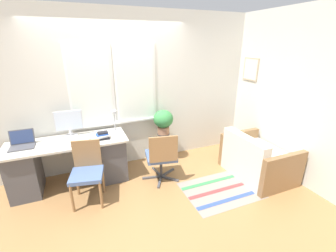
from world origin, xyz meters
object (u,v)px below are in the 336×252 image
(monitor, at_px, (69,123))
(keyboard, at_px, (69,145))
(desk_chair_wooden, at_px, (87,170))
(plant_stand, at_px, (163,137))
(potted_plant, at_px, (163,120))
(laptop, at_px, (22,143))
(book_stack, at_px, (103,136))
(desk_lamp, at_px, (114,116))
(office_chair_swivel, at_px, (162,156))
(couch_loveseat, at_px, (256,160))
(mouse, at_px, (90,140))

(monitor, bearing_deg, keyboard, -94.11)
(desk_chair_wooden, xyz_separation_m, plant_stand, (1.41, 0.63, 0.02))
(desk_chair_wooden, distance_m, potted_plant, 1.58)
(plant_stand, relative_size, potted_plant, 1.27)
(laptop, distance_m, book_stack, 1.12)
(desk_lamp, relative_size, plant_stand, 0.66)
(desk_chair_wooden, height_order, potted_plant, potted_plant)
(laptop, xyz_separation_m, potted_plant, (2.22, 0.09, 0.03))
(book_stack, xyz_separation_m, office_chair_swivel, (0.85, -0.36, -0.35))
(book_stack, bearing_deg, desk_chair_wooden, -126.41)
(book_stack, relative_size, plant_stand, 0.37)
(keyboard, xyz_separation_m, potted_plant, (1.60, 0.30, 0.08))
(laptop, bearing_deg, couch_loveseat, -15.41)
(keyboard, relative_size, potted_plant, 0.89)
(monitor, height_order, office_chair_swivel, monitor)
(monitor, relative_size, desk_chair_wooden, 0.49)
(keyboard, bearing_deg, mouse, 5.70)
(desk_chair_wooden, height_order, couch_loveseat, desk_chair_wooden)
(couch_loveseat, relative_size, potted_plant, 2.47)
(monitor, distance_m, potted_plant, 1.58)
(desk_chair_wooden, xyz_separation_m, couch_loveseat, (2.70, -0.42, -0.20))
(office_chair_swivel, bearing_deg, keyboard, -1.35)
(laptop, relative_size, monitor, 0.76)
(book_stack, height_order, desk_chair_wooden, desk_chair_wooden)
(laptop, distance_m, desk_lamp, 1.37)
(keyboard, bearing_deg, monitor, 85.89)
(potted_plant, bearing_deg, book_stack, -168.21)
(laptop, bearing_deg, desk_chair_wooden, -33.76)
(mouse, bearing_deg, office_chair_swivel, -16.96)
(desk_lamp, relative_size, couch_loveseat, 0.34)
(desk_lamp, bearing_deg, laptop, -175.37)
(laptop, relative_size, couch_loveseat, 0.29)
(laptop, height_order, desk_chair_wooden, laptop)
(monitor, height_order, keyboard, monitor)
(monitor, relative_size, plant_stand, 0.74)
(plant_stand, bearing_deg, monitor, 177.47)
(monitor, height_order, mouse, monitor)
(desk_chair_wooden, xyz_separation_m, office_chair_swivel, (1.15, 0.05, -0.03))
(keyboard, xyz_separation_m, plant_stand, (1.60, 0.30, -0.26))
(couch_loveseat, bearing_deg, desk_lamp, 63.46)
(potted_plant, bearing_deg, monitor, 177.47)
(desk_chair_wooden, bearing_deg, desk_lamp, 62.24)
(couch_loveseat, height_order, potted_plant, potted_plant)
(book_stack, bearing_deg, monitor, 146.99)
(monitor, xyz_separation_m, plant_stand, (1.57, -0.07, -0.48))
(mouse, relative_size, desk_chair_wooden, 0.08)
(desk_lamp, distance_m, book_stack, 0.41)
(desk_lamp, bearing_deg, desk_chair_wooden, -129.40)
(keyboard, xyz_separation_m, mouse, (0.30, 0.03, 0.01))
(couch_loveseat, bearing_deg, book_stack, 71.00)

